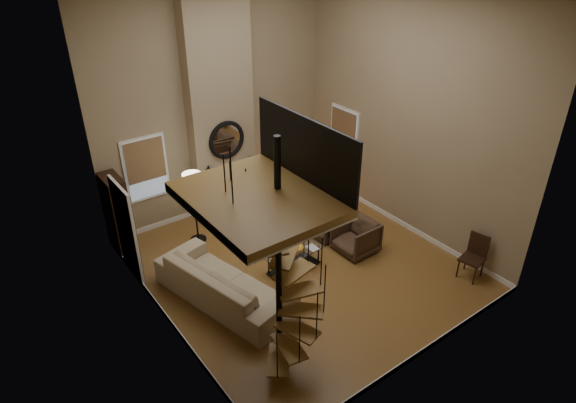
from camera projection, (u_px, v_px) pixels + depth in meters
ground at (299, 265)px, 10.73m from camera, size 6.00×6.50×0.01m
back_wall at (216, 103)px, 11.63m from camera, size 6.00×0.02×5.50m
front_wall at (440, 222)px, 7.09m from camera, size 6.00×0.02×5.50m
left_wall at (149, 193)px, 7.81m from camera, size 0.02×6.50×5.50m
right_wall at (409, 115)px, 10.90m from camera, size 0.02×6.50×5.50m
baseboard_back at (223, 203)px, 12.96m from camera, size 6.00×0.02×0.12m
baseboard_front at (415, 356)px, 8.43m from camera, size 6.00×0.02×0.12m
baseboard_left at (170, 321)px, 9.15m from camera, size 0.02×6.50×0.12m
baseboard_right at (395, 220)px, 12.23m from camera, size 0.02×6.50×0.12m
chimney_breast at (220, 105)px, 11.50m from camera, size 1.60×0.38×5.50m
hearth at (237, 215)px, 12.51m from camera, size 1.50×0.60×0.04m
firebox at (230, 192)px, 12.45m from camera, size 0.95×0.02×0.72m
mantel at (230, 171)px, 12.10m from camera, size 1.70×0.18×0.06m
mirror_frame at (227, 140)px, 11.74m from camera, size 0.94×0.10×0.94m
mirror_disc at (227, 140)px, 11.75m from camera, size 0.80×0.01×0.80m
vase_left at (209, 171)px, 11.76m from camera, size 0.24×0.24×0.25m
vase_right at (250, 160)px, 12.37m from camera, size 0.20×0.20×0.21m
window_back at (146, 168)px, 11.19m from camera, size 1.02×0.06×1.52m
window_right at (344, 135)px, 12.84m from camera, size 0.06×1.02×1.52m
entry_door at (128, 232)px, 9.94m from camera, size 0.10×1.05×2.16m
loft at (263, 193)px, 6.81m from camera, size 1.70×2.20×1.09m
spiral_stair at (279, 271)px, 7.67m from camera, size 1.47×1.47×4.06m
hutch at (117, 214)px, 10.76m from camera, size 0.37×0.79×1.76m
sofa at (223, 283)px, 9.59m from camera, size 1.78×3.08×0.85m
armchair_near at (326, 219)px, 11.68m from camera, size 0.97×0.95×0.78m
armchair_far at (358, 236)px, 11.08m from camera, size 0.86×0.84×0.78m
coffee_table at (294, 258)px, 10.48m from camera, size 1.30×0.77×0.46m
bowl at (293, 248)px, 10.41m from camera, size 0.42×0.42×0.10m
book at (312, 248)px, 10.47m from camera, size 0.20×0.26×0.03m
floor_lamp at (193, 186)px, 10.87m from camera, size 0.42×0.42×1.72m
accent_lamp at (281, 186)px, 13.34m from camera, size 0.14×0.14×0.50m
side_chair at (475, 254)px, 10.18m from camera, size 0.51×0.51×0.95m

